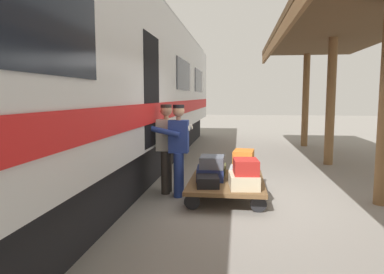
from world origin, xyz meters
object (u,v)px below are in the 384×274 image
object	(u,v)px
luggage_cart	(227,182)
suitcase_cream_canvas	(244,181)
porter_by_door	(167,145)
suitcase_gray_aluminum	(243,174)
suitcase_navy_fabric	(210,173)
suitcase_slate_roller	(212,162)
suitcase_olive_duffel	(212,169)
train_car	(73,85)
suitcase_red_plastic	(246,167)
porter_in_overalls	(178,147)
suitcase_orange_carryall	(244,156)
suitcase_black_hardshell	(208,181)
suitcase_tan_vintage	(243,168)

from	to	relation	value
luggage_cart	suitcase_cream_canvas	xyz separation A→B (m)	(-0.30, 0.52, 0.16)
porter_by_door	suitcase_gray_aluminum	bearing A→B (deg)	171.21
suitcase_navy_fabric	suitcase_slate_roller	distance (m)	0.23
suitcase_olive_duffel	suitcase_navy_fabric	bearing A→B (deg)	90.00
train_car	luggage_cart	xyz separation A→B (m)	(-2.86, -0.06, -1.77)
suitcase_olive_duffel	suitcase_red_plastic	distance (m)	1.24
suitcase_gray_aluminum	porter_by_door	bearing A→B (deg)	-8.79
suitcase_gray_aluminum	suitcase_cream_canvas	bearing A→B (deg)	90.00
porter_in_overalls	suitcase_orange_carryall	bearing A→B (deg)	-156.51
suitcase_red_plastic	suitcase_orange_carryall	xyz separation A→B (m)	(0.02, -1.07, 0.00)
suitcase_black_hardshell	suitcase_orange_carryall	world-z (taller)	suitcase_orange_carryall
porter_by_door	porter_in_overalls	bearing A→B (deg)	139.84
suitcase_red_plastic	suitcase_slate_roller	world-z (taller)	suitcase_red_plastic
luggage_cart	suitcase_tan_vintage	xyz separation A→B (m)	(-0.30, -0.52, 0.17)
suitcase_orange_carryall	suitcase_navy_fabric	bearing A→B (deg)	42.41
luggage_cart	porter_by_door	xyz separation A→B (m)	(1.14, -0.22, 0.64)
train_car	porter_by_door	bearing A→B (deg)	-170.71
suitcase_black_hardshell	porter_by_door	xyz separation A→B (m)	(0.84, -0.75, 0.50)
suitcase_tan_vintage	suitcase_black_hardshell	world-z (taller)	suitcase_tan_vintage
suitcase_olive_duffel	suitcase_cream_canvas	distance (m)	1.21
suitcase_tan_vintage	porter_by_door	distance (m)	1.55
suitcase_gray_aluminum	suitcase_orange_carryall	size ratio (longest dim) A/B	0.95
suitcase_olive_duffel	suitcase_slate_roller	distance (m)	0.62
suitcase_navy_fabric	suitcase_black_hardshell	xyz separation A→B (m)	(0.00, 0.52, -0.03)
suitcase_tan_vintage	suitcase_red_plastic	bearing A→B (deg)	91.60
porter_in_overalls	porter_by_door	bearing A→B (deg)	-40.16
suitcase_cream_canvas	porter_by_door	bearing A→B (deg)	-27.34
suitcase_navy_fabric	suitcase_red_plastic	xyz separation A→B (m)	(-0.63, 0.51, 0.24)
suitcase_cream_canvas	suitcase_red_plastic	xyz separation A→B (m)	(-0.03, -0.02, 0.24)
suitcase_black_hardshell	porter_in_overalls	distance (m)	0.96
suitcase_navy_fabric	porter_by_door	xyz separation A→B (m)	(0.84, -0.22, 0.47)
suitcase_olive_duffel	suitcase_red_plastic	size ratio (longest dim) A/B	1.21
train_car	luggage_cart	world-z (taller)	train_car
suitcase_gray_aluminum	suitcase_red_plastic	bearing A→B (deg)	93.26
suitcase_cream_canvas	suitcase_tan_vintage	bearing A→B (deg)	-90.00
suitcase_slate_roller	porter_by_door	xyz separation A→B (m)	(0.88, -0.26, 0.25)
suitcase_gray_aluminum	suitcase_tan_vintage	size ratio (longest dim) A/B	1.13
suitcase_slate_roller	porter_in_overalls	size ratio (longest dim) A/B	0.29
suitcase_orange_carryall	porter_in_overalls	xyz separation A→B (m)	(1.22, 0.53, 0.23)
train_car	suitcase_orange_carryall	distance (m)	3.51
suitcase_gray_aluminum	porter_by_door	size ratio (longest dim) A/B	0.31
luggage_cart	suitcase_cream_canvas	size ratio (longest dim) A/B	3.12
suitcase_orange_carryall	porter_in_overalls	size ratio (longest dim) A/B	0.33
suitcase_orange_carryall	luggage_cart	bearing A→B (deg)	61.05
train_car	suitcase_gray_aluminum	size ratio (longest dim) A/B	41.01
suitcase_cream_canvas	suitcase_olive_duffel	bearing A→B (deg)	-60.02
suitcase_orange_carryall	suitcase_slate_roller	distance (m)	0.83
train_car	suitcase_slate_roller	xyz separation A→B (m)	(-2.60, -0.02, -1.39)
luggage_cart	porter_by_door	distance (m)	1.33
suitcase_gray_aluminum	porter_in_overalls	bearing A→B (deg)	-1.31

